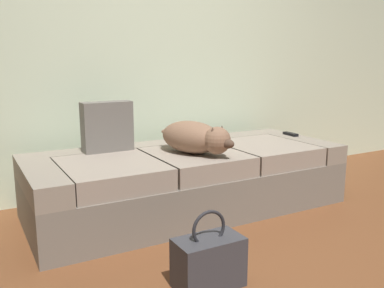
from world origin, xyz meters
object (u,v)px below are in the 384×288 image
Objects in this scene: tv_remote at (291,134)px; couch at (189,180)px; handbag at (209,261)px; dog_tan at (195,137)px; throw_pillow at (107,127)px.

couch is at bearing -172.97° from tv_remote.
handbag is (-1.43, -1.05, -0.32)m from tv_remote.
tv_remote is (1.03, 0.21, -0.10)m from dog_tan.
throw_pillow is at bearing 93.91° from handbag.
throw_pillow is at bearing 176.52° from tv_remote.
dog_tan is 4.08× the size of tv_remote.
dog_tan is at bearing 64.28° from handbag.
couch is 0.35m from dog_tan.
throw_pillow is at bearing 154.62° from couch.
dog_tan reaches higher than handbag.
dog_tan is at bearing -97.12° from couch.
throw_pillow reaches higher than handbag.
dog_tan is 1.80× the size of throw_pillow.
tv_remote is (1.01, 0.08, 0.23)m from couch.
throw_pillow is 0.90× the size of handbag.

